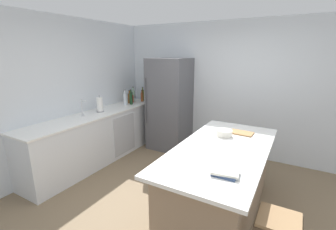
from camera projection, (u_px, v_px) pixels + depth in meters
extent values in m
plane|color=#7A664C|center=(184.00, 214.00, 2.99)|extent=(7.20, 7.20, 0.00)
cube|color=silver|center=(235.00, 90.00, 4.54)|extent=(6.00, 0.10, 2.60)
cube|color=silver|center=(51.00, 97.00, 3.82)|extent=(0.10, 6.00, 2.60)
cube|color=silver|center=(99.00, 137.00, 4.41)|extent=(0.61, 2.93, 0.90)
cube|color=white|center=(97.00, 114.00, 4.28)|extent=(0.64, 2.96, 0.03)
cube|color=#B2B5BA|center=(125.00, 134.00, 4.57)|extent=(0.01, 0.60, 0.76)
cube|color=#8E755B|center=(220.00, 183.00, 2.90)|extent=(0.85, 1.91, 0.86)
cube|color=white|center=(222.00, 149.00, 2.78)|extent=(1.01, 2.11, 0.04)
cube|color=#56565B|center=(170.00, 104.00, 4.89)|extent=(0.78, 0.70, 1.90)
cylinder|color=#4C4C51|center=(146.00, 101.00, 4.72)|extent=(0.02, 0.02, 0.95)
cube|color=#473828|center=(279.00, 223.00, 1.96)|extent=(0.36, 0.36, 0.04)
cube|color=olive|center=(279.00, 220.00, 1.95)|extent=(0.34, 0.34, 0.03)
cylinder|color=silver|center=(83.00, 115.00, 4.07)|extent=(0.05, 0.05, 0.02)
cylinder|color=silver|center=(82.00, 107.00, 4.03)|extent=(0.02, 0.02, 0.28)
cylinder|color=silver|center=(84.00, 101.00, 3.97)|extent=(0.14, 0.02, 0.02)
cylinder|color=gray|center=(100.00, 111.00, 4.36)|extent=(0.14, 0.14, 0.01)
cylinder|color=white|center=(100.00, 104.00, 4.33)|extent=(0.11, 0.11, 0.26)
cylinder|color=gray|center=(99.00, 96.00, 4.29)|extent=(0.02, 0.02, 0.04)
cylinder|color=olive|center=(143.00, 95.00, 5.36)|extent=(0.06, 0.06, 0.24)
cylinder|color=olive|center=(143.00, 89.00, 5.32)|extent=(0.03, 0.03, 0.06)
cylinder|color=black|center=(143.00, 87.00, 5.31)|extent=(0.03, 0.03, 0.01)
cylinder|color=#994C23|center=(142.00, 97.00, 5.27)|extent=(0.06, 0.06, 0.20)
cylinder|color=#994C23|center=(142.00, 92.00, 5.23)|extent=(0.03, 0.03, 0.05)
cylinder|color=black|center=(142.00, 90.00, 5.23)|extent=(0.03, 0.03, 0.01)
cylinder|color=#8CB79E|center=(133.00, 96.00, 5.27)|extent=(0.07, 0.07, 0.24)
cylinder|color=#8CB79E|center=(133.00, 89.00, 5.23)|extent=(0.03, 0.03, 0.08)
cylinder|color=black|center=(133.00, 87.00, 5.22)|extent=(0.04, 0.04, 0.01)
cylinder|color=red|center=(132.00, 99.00, 5.19)|extent=(0.05, 0.05, 0.16)
cylinder|color=red|center=(132.00, 94.00, 5.16)|extent=(0.02, 0.02, 0.05)
cylinder|color=black|center=(132.00, 92.00, 5.16)|extent=(0.02, 0.02, 0.01)
cylinder|color=brown|center=(130.00, 98.00, 5.09)|extent=(0.09, 0.09, 0.21)
cylinder|color=brown|center=(130.00, 92.00, 5.06)|extent=(0.04, 0.04, 0.07)
cylinder|color=black|center=(129.00, 90.00, 5.05)|extent=(0.04, 0.04, 0.01)
cylinder|color=#19381E|center=(131.00, 99.00, 4.96)|extent=(0.07, 0.07, 0.25)
cylinder|color=#19381E|center=(131.00, 91.00, 4.92)|extent=(0.03, 0.03, 0.06)
cylinder|color=black|center=(131.00, 90.00, 4.91)|extent=(0.03, 0.03, 0.01)
cylinder|color=silver|center=(125.00, 99.00, 4.90)|extent=(0.07, 0.07, 0.24)
cylinder|color=silver|center=(125.00, 92.00, 4.86)|extent=(0.03, 0.03, 0.07)
cylinder|color=black|center=(125.00, 90.00, 4.85)|extent=(0.03, 0.03, 0.01)
cube|color=#334770|center=(225.00, 174.00, 2.15)|extent=(0.22, 0.18, 0.02)
cube|color=silver|center=(225.00, 171.00, 2.15)|extent=(0.27, 0.21, 0.02)
cylinder|color=silver|center=(224.00, 133.00, 3.15)|extent=(0.21, 0.21, 0.09)
cube|color=#9E7042|center=(241.00, 133.00, 3.26)|extent=(0.32, 0.22, 0.02)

